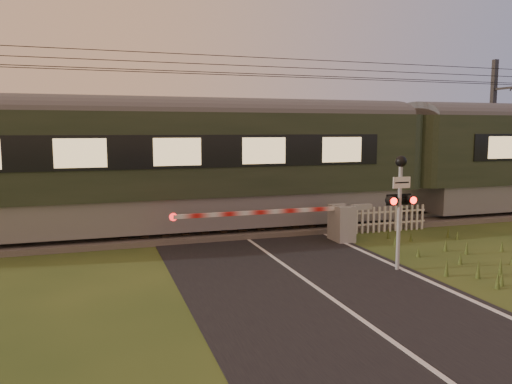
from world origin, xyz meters
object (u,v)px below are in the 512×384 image
object	(u,v)px
train	(401,159)
picket_fence	(385,219)
catenary_mast	(493,130)
crossing_signal	(400,192)
boom_gate	(334,222)

from	to	relation	value
train	picket_fence	world-z (taller)	train
train	catenary_mast	world-z (taller)	catenary_mast
catenary_mast	crossing_signal	bearing A→B (deg)	-141.79
crossing_signal	train	bearing A→B (deg)	55.77
train	boom_gate	xyz separation A→B (m)	(-4.27, -2.72, -1.81)
catenary_mast	picket_fence	bearing A→B (deg)	-153.82
catenary_mast	train	bearing A→B (deg)	-161.10
train	boom_gate	world-z (taller)	train
boom_gate	catenary_mast	xyz separation A→B (m)	(10.77, 4.94, 2.91)
picket_fence	catenary_mast	bearing A→B (deg)	26.18
boom_gate	crossing_signal	size ratio (longest dim) A/B	2.25
boom_gate	crossing_signal	bearing A→B (deg)	-89.37
picket_fence	crossing_signal	bearing A→B (deg)	-118.56
crossing_signal	picket_fence	size ratio (longest dim) A/B	0.88
crossing_signal	catenary_mast	distance (m)	13.75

